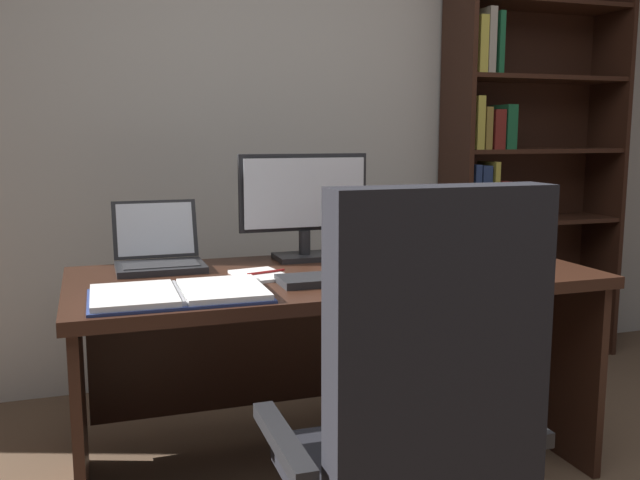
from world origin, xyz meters
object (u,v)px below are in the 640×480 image
at_px(bookshelf, 515,155).
at_px(notepad, 260,275).
at_px(keyboard, 343,278).
at_px(computer_mouse, 427,270).
at_px(laptop, 159,254).
at_px(desk, 327,320).
at_px(monitor, 304,206).
at_px(pen, 266,272).
at_px(reading_stand_with_book, 414,234).
at_px(open_binder, 179,293).
at_px(office_chair, 413,460).

height_order(bookshelf, notepad, bookshelf).
height_order(keyboard, computer_mouse, computer_mouse).
bearing_deg(notepad, keyboard, -34.86).
xyz_separation_m(bookshelf, notepad, (-1.58, -0.90, -0.35)).
relative_size(laptop, keyboard, 0.72).
bearing_deg(keyboard, desk, 83.35).
xyz_separation_m(desk, monitor, (-0.03, 0.18, 0.39)).
bearing_deg(notepad, computer_mouse, -16.97).
relative_size(notepad, pen, 1.50).
height_order(monitor, computer_mouse, monitor).
distance_m(bookshelf, keyboard, 1.75).
distance_m(reading_stand_with_book, notepad, 0.79).
xyz_separation_m(bookshelf, pen, (-1.56, -0.90, -0.34)).
bearing_deg(laptop, computer_mouse, -26.89).
distance_m(bookshelf, notepad, 1.86).
bearing_deg(computer_mouse, pen, 162.41).
relative_size(desk, pen, 12.63).
height_order(computer_mouse, open_binder, computer_mouse).
xyz_separation_m(office_chair, monitor, (0.10, 1.13, 0.46)).
bearing_deg(monitor, keyboard, -90.00).
xyz_separation_m(keyboard, computer_mouse, (0.30, 0.00, 0.01)).
height_order(office_chair, reading_stand_with_book, office_chair).
distance_m(office_chair, reading_stand_with_book, 1.36).
bearing_deg(keyboard, bookshelf, 38.20).
height_order(desk, pen, pen).
height_order(desk, open_binder, open_binder).
height_order(reading_stand_with_book, pen, reading_stand_with_book).
xyz_separation_m(computer_mouse, notepad, (-0.53, 0.16, -0.02)).
height_order(reading_stand_with_book, open_binder, reading_stand_with_book).
distance_m(computer_mouse, pen, 0.54).
height_order(desk, reading_stand_with_book, reading_stand_with_book).
xyz_separation_m(reading_stand_with_book, open_binder, (-1.02, -0.53, -0.05)).
height_order(open_binder, pen, open_binder).
relative_size(laptop, open_binder, 0.58).
relative_size(computer_mouse, notepad, 0.50).
distance_m(bookshelf, laptop, 2.02).
distance_m(monitor, open_binder, 0.73).
relative_size(desk, open_binder, 3.44).
relative_size(open_binder, pen, 3.67).
xyz_separation_m(computer_mouse, reading_stand_with_book, (0.19, 0.48, 0.04)).
bearing_deg(laptop, monitor, -0.41).
bearing_deg(keyboard, office_chair, -97.68).
bearing_deg(office_chair, bookshelf, 51.24).
xyz_separation_m(office_chair, computer_mouse, (0.40, 0.71, 0.28)).
bearing_deg(bookshelf, reading_stand_with_book, -145.90).
relative_size(bookshelf, notepad, 10.55).
bearing_deg(pen, monitor, 50.32).
bearing_deg(pen, notepad, 180.00).
bearing_deg(computer_mouse, notepad, 163.03).
distance_m(bookshelf, office_chair, 2.37).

